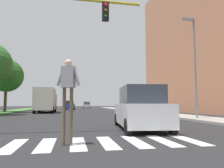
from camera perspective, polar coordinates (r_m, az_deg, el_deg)
The scene contains 12 objects.
ground_plane at distance 29.60m, azimuth -10.56°, elevation -7.53°, with size 140.00×140.00×0.00m, color #262628.
crosswalk at distance 6.58m, azimuth -9.31°, elevation -15.62°, with size 7.65×2.20×0.01m.
median_strip at distance 28.88m, azimuth -28.21°, elevation -6.90°, with size 3.05×64.00×0.15m, color #477A38.
tree_distant at distance 30.58m, azimuth -26.75°, elevation 2.04°, with size 4.28×4.28×6.81m.
sidewalk_right at distance 29.18m, azimuth 8.18°, elevation -7.45°, with size 3.00×64.00×0.15m, color #9E9991.
street_lamp_right at distance 16.89m, azimuth 21.31°, elevation 6.68°, with size 1.02×0.24×7.50m.
pedestrian_performer at distance 6.25m, azimuth -11.84°, elevation -0.87°, with size 0.73×0.36×2.49m.
suv_crossing at distance 9.94m, azimuth 7.64°, elevation -6.76°, with size 2.40×4.77×1.97m.
sedan_midblock at distance 31.17m, azimuth -17.34°, elevation -5.77°, with size 1.99×4.42×1.76m.
sedan_distant at distance 41.77m, azimuth -11.50°, elevation -5.74°, with size 2.26×4.62×1.73m.
sedan_far_horizon at distance 55.80m, azimuth -6.88°, elevation -5.71°, with size 2.05×4.29×1.64m.
truck_box_delivery at distance 28.53m, azimuth -17.56°, elevation -4.17°, with size 2.40×6.20×3.10m.
Camera 1 is at (-0.20, 0.43, 1.19)m, focal length 33.68 mm.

